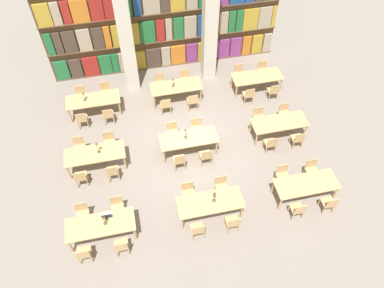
% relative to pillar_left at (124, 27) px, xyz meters
% --- Properties ---
extents(ground_plane, '(40.00, 40.00, 0.00)m').
position_rel_pillar_left_xyz_m(ground_plane, '(1.74, -4.22, -3.00)').
color(ground_plane, gray).
extents(bookshelf_bank, '(10.31, 0.35, 5.50)m').
position_rel_pillar_left_xyz_m(bookshelf_bank, '(1.73, 1.11, -0.39)').
color(bookshelf_bank, brown).
rests_on(bookshelf_bank, ground_plane).
extents(pillar_left, '(0.57, 0.57, 6.00)m').
position_rel_pillar_left_xyz_m(pillar_left, '(0.00, 0.00, 0.00)').
color(pillar_left, beige).
rests_on(pillar_left, ground_plane).
extents(pillar_center, '(0.57, 0.57, 6.00)m').
position_rel_pillar_left_xyz_m(pillar_center, '(3.47, 0.00, 0.00)').
color(pillar_center, beige).
rests_on(pillar_center, ground_plane).
extents(reading_table_0, '(2.17, 0.86, 0.78)m').
position_rel_pillar_left_xyz_m(reading_table_0, '(-1.77, -7.12, -2.30)').
color(reading_table_0, tan).
rests_on(reading_table_0, ground_plane).
extents(chair_0, '(0.42, 0.40, 0.88)m').
position_rel_pillar_left_xyz_m(chair_0, '(-2.36, -7.83, -2.53)').
color(chair_0, tan).
rests_on(chair_0, ground_plane).
extents(chair_1, '(0.42, 0.40, 0.88)m').
position_rel_pillar_left_xyz_m(chair_1, '(-2.36, -6.40, -2.53)').
color(chair_1, tan).
rests_on(chair_1, ground_plane).
extents(chair_2, '(0.42, 0.40, 0.88)m').
position_rel_pillar_left_xyz_m(chair_2, '(-1.22, -7.83, -2.53)').
color(chair_2, tan).
rests_on(chair_2, ground_plane).
extents(chair_3, '(0.42, 0.40, 0.88)m').
position_rel_pillar_left_xyz_m(chair_3, '(-1.22, -6.40, -2.53)').
color(chair_3, tan).
rests_on(chair_3, ground_plane).
extents(desk_lamp_0, '(0.14, 0.14, 0.40)m').
position_rel_pillar_left_xyz_m(desk_lamp_0, '(-1.60, -7.12, -1.95)').
color(desk_lamp_0, brown).
rests_on(desk_lamp_0, reading_table_0).
extents(laptop, '(0.32, 0.22, 0.21)m').
position_rel_pillar_left_xyz_m(laptop, '(-1.54, -6.88, -2.18)').
color(laptop, silver).
rests_on(laptop, reading_table_0).
extents(reading_table_1, '(2.17, 0.86, 0.78)m').
position_rel_pillar_left_xyz_m(reading_table_1, '(1.78, -7.08, -2.30)').
color(reading_table_1, tan).
rests_on(reading_table_1, ground_plane).
extents(chair_4, '(0.42, 0.40, 0.88)m').
position_rel_pillar_left_xyz_m(chair_4, '(1.20, -7.79, -2.53)').
color(chair_4, tan).
rests_on(chair_4, ground_plane).
extents(chair_5, '(0.42, 0.40, 0.88)m').
position_rel_pillar_left_xyz_m(chair_5, '(1.20, -6.36, -2.53)').
color(chair_5, tan).
rests_on(chair_5, ground_plane).
extents(chair_6, '(0.42, 0.40, 0.88)m').
position_rel_pillar_left_xyz_m(chair_6, '(2.37, -7.79, -2.53)').
color(chair_6, tan).
rests_on(chair_6, ground_plane).
extents(chair_7, '(0.42, 0.40, 0.88)m').
position_rel_pillar_left_xyz_m(chair_7, '(2.37, -6.36, -2.53)').
color(chair_7, tan).
rests_on(chair_7, ground_plane).
extents(desk_lamp_1, '(0.14, 0.14, 0.48)m').
position_rel_pillar_left_xyz_m(desk_lamp_1, '(1.92, -7.05, -1.90)').
color(desk_lamp_1, brown).
rests_on(desk_lamp_1, reading_table_1).
extents(reading_table_2, '(2.17, 0.86, 0.78)m').
position_rel_pillar_left_xyz_m(reading_table_2, '(5.14, -7.08, -2.30)').
color(reading_table_2, tan).
rests_on(reading_table_2, ground_plane).
extents(chair_8, '(0.42, 0.40, 0.88)m').
position_rel_pillar_left_xyz_m(chair_8, '(4.61, -7.80, -2.53)').
color(chair_8, tan).
rests_on(chair_8, ground_plane).
extents(chair_9, '(0.42, 0.40, 0.88)m').
position_rel_pillar_left_xyz_m(chair_9, '(4.61, -6.36, -2.53)').
color(chair_9, tan).
rests_on(chair_9, ground_plane).
extents(chair_10, '(0.42, 0.40, 0.88)m').
position_rel_pillar_left_xyz_m(chair_10, '(5.72, -7.80, -2.53)').
color(chair_10, tan).
rests_on(chair_10, ground_plane).
extents(chair_11, '(0.42, 0.40, 0.88)m').
position_rel_pillar_left_xyz_m(chair_11, '(5.72, -6.36, -2.53)').
color(chair_11, tan).
rests_on(chair_11, ground_plane).
extents(reading_table_3, '(2.17, 0.86, 0.78)m').
position_rel_pillar_left_xyz_m(reading_table_3, '(-1.80, -4.24, -2.30)').
color(reading_table_3, tan).
rests_on(reading_table_3, ground_plane).
extents(chair_12, '(0.42, 0.40, 0.88)m').
position_rel_pillar_left_xyz_m(chair_12, '(-2.38, -4.95, -2.53)').
color(chair_12, tan).
rests_on(chair_12, ground_plane).
extents(chair_13, '(0.42, 0.40, 0.88)m').
position_rel_pillar_left_xyz_m(chair_13, '(-2.38, -3.52, -2.53)').
color(chair_13, tan).
rests_on(chair_13, ground_plane).
extents(chair_14, '(0.42, 0.40, 0.88)m').
position_rel_pillar_left_xyz_m(chair_14, '(-1.26, -4.95, -2.53)').
color(chair_14, tan).
rests_on(chair_14, ground_plane).
extents(chair_15, '(0.42, 0.40, 0.88)m').
position_rel_pillar_left_xyz_m(chair_15, '(-1.26, -3.52, -2.53)').
color(chair_15, tan).
rests_on(chair_15, ground_plane).
extents(desk_lamp_2, '(0.14, 0.14, 0.50)m').
position_rel_pillar_left_xyz_m(desk_lamp_2, '(-1.64, -4.21, -1.88)').
color(desk_lamp_2, brown).
rests_on(desk_lamp_2, reading_table_3).
extents(reading_table_4, '(2.17, 0.86, 0.78)m').
position_rel_pillar_left_xyz_m(reading_table_4, '(1.66, -4.25, -2.30)').
color(reading_table_4, tan).
rests_on(reading_table_4, ground_plane).
extents(chair_16, '(0.42, 0.40, 0.88)m').
position_rel_pillar_left_xyz_m(chair_16, '(1.17, -4.97, -2.53)').
color(chair_16, tan).
rests_on(chair_16, ground_plane).
extents(chair_17, '(0.42, 0.40, 0.88)m').
position_rel_pillar_left_xyz_m(chair_17, '(1.17, -3.53, -2.53)').
color(chair_17, tan).
rests_on(chair_17, ground_plane).
extents(chair_18, '(0.42, 0.40, 0.88)m').
position_rel_pillar_left_xyz_m(chair_18, '(2.16, -4.97, -2.53)').
color(chair_18, tan).
rests_on(chair_18, ground_plane).
extents(chair_19, '(0.42, 0.40, 0.88)m').
position_rel_pillar_left_xyz_m(chair_19, '(2.16, -3.53, -2.53)').
color(chair_19, tan).
rests_on(chair_19, ground_plane).
extents(desk_lamp_3, '(0.14, 0.14, 0.46)m').
position_rel_pillar_left_xyz_m(desk_lamp_3, '(1.56, -4.20, -1.91)').
color(desk_lamp_3, brown).
rests_on(desk_lamp_3, reading_table_4).
extents(reading_table_5, '(2.17, 0.86, 0.78)m').
position_rel_pillar_left_xyz_m(reading_table_5, '(5.26, -4.21, -2.30)').
color(reading_table_5, tan).
rests_on(reading_table_5, ground_plane).
extents(chair_20, '(0.42, 0.40, 0.88)m').
position_rel_pillar_left_xyz_m(chair_20, '(4.70, -4.93, -2.53)').
color(chair_20, tan).
rests_on(chair_20, ground_plane).
extents(chair_21, '(0.42, 0.40, 0.88)m').
position_rel_pillar_left_xyz_m(chair_21, '(4.70, -3.49, -2.53)').
color(chair_21, tan).
rests_on(chair_21, ground_plane).
extents(chair_22, '(0.42, 0.40, 0.88)m').
position_rel_pillar_left_xyz_m(chair_22, '(5.79, -4.93, -2.53)').
color(chair_22, tan).
rests_on(chair_22, ground_plane).
extents(chair_23, '(0.42, 0.40, 0.88)m').
position_rel_pillar_left_xyz_m(chair_23, '(5.79, -3.49, -2.53)').
color(chair_23, tan).
rests_on(chair_23, ground_plane).
extents(reading_table_6, '(2.17, 0.86, 0.78)m').
position_rel_pillar_left_xyz_m(reading_table_6, '(-1.72, -1.39, -2.30)').
color(reading_table_6, tan).
rests_on(reading_table_6, ground_plane).
extents(chair_24, '(0.42, 0.40, 0.88)m').
position_rel_pillar_left_xyz_m(chair_24, '(-2.25, -2.11, -2.53)').
color(chair_24, tan).
rests_on(chair_24, ground_plane).
extents(chair_25, '(0.42, 0.40, 0.88)m').
position_rel_pillar_left_xyz_m(chair_25, '(-2.25, -0.68, -2.53)').
color(chair_25, tan).
rests_on(chair_25, ground_plane).
extents(chair_26, '(0.42, 0.40, 0.88)m').
position_rel_pillar_left_xyz_m(chair_26, '(-1.20, -2.11, -2.53)').
color(chair_26, tan).
rests_on(chair_26, ground_plane).
extents(chair_27, '(0.42, 0.40, 0.88)m').
position_rel_pillar_left_xyz_m(chair_27, '(-1.20, -0.68, -2.53)').
color(chair_27, tan).
rests_on(chair_27, ground_plane).
extents(desk_lamp_4, '(0.14, 0.14, 0.42)m').
position_rel_pillar_left_xyz_m(desk_lamp_4, '(-2.03, -1.38, -1.94)').
color(desk_lamp_4, brown).
rests_on(desk_lamp_4, reading_table_6).
extents(reading_table_7, '(2.17, 0.86, 0.78)m').
position_rel_pillar_left_xyz_m(reading_table_7, '(1.74, -1.33, -2.30)').
color(reading_table_7, tan).
rests_on(reading_table_7, ground_plane).
extents(chair_28, '(0.42, 0.40, 0.88)m').
position_rel_pillar_left_xyz_m(chair_28, '(1.16, -2.04, -2.53)').
color(chair_28, tan).
rests_on(chair_28, ground_plane).
extents(chair_29, '(0.42, 0.40, 0.88)m').
position_rel_pillar_left_xyz_m(chair_29, '(1.16, -0.61, -2.53)').
color(chair_29, tan).
rests_on(chair_29, ground_plane).
extents(chair_30, '(0.42, 0.40, 0.88)m').
position_rel_pillar_left_xyz_m(chair_30, '(2.30, -2.04, -2.53)').
color(chair_30, tan).
rests_on(chair_30, ground_plane).
extents(chair_31, '(0.42, 0.40, 0.88)m').
position_rel_pillar_left_xyz_m(chair_31, '(2.30, -0.61, -2.53)').
color(chair_31, tan).
rests_on(chair_31, ground_plane).
extents(desk_lamp_5, '(0.14, 0.14, 0.42)m').
position_rel_pillar_left_xyz_m(desk_lamp_5, '(1.62, -1.32, -1.94)').
color(desk_lamp_5, brown).
rests_on(desk_lamp_5, reading_table_7).
extents(reading_table_8, '(2.17, 0.86, 0.78)m').
position_rel_pillar_left_xyz_m(reading_table_8, '(5.28, -1.47, -2.30)').
color(reading_table_8, tan).
rests_on(reading_table_8, ground_plane).
extents(chair_32, '(0.42, 0.40, 0.88)m').
position_rel_pillar_left_xyz_m(chair_32, '(4.70, -2.19, -2.53)').
color(chair_32, tan).
rests_on(chair_32, ground_plane).
extents(chair_33, '(0.42, 0.40, 0.88)m').
position_rel_pillar_left_xyz_m(chair_33, '(4.70, -0.75, -2.53)').
color(chair_33, tan).
rests_on(chair_33, ground_plane).
extents(chair_34, '(0.42, 0.40, 0.88)m').
position_rel_pillar_left_xyz_m(chair_34, '(5.80, -2.19, -2.53)').
color(chair_34, tan).
rests_on(chair_34, ground_plane).
extents(chair_35, '(0.42, 0.40, 0.88)m').
position_rel_pillar_left_xyz_m(chair_35, '(5.80, -0.75, -2.53)').
color(chair_35, tan).
rests_on(chair_35, ground_plane).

